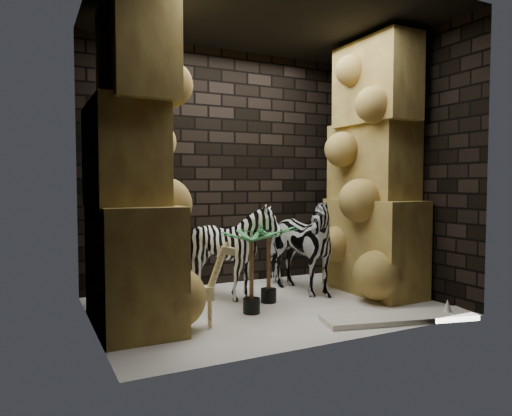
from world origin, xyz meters
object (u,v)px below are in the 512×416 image
palm_back (251,272)px  palm_front (269,264)px  giraffe_toy (198,284)px  zebra_left (233,256)px  zebra_right (295,238)px  surfboard (399,318)px

palm_back → palm_front: bearing=40.4°
giraffe_toy → zebra_left: bearing=62.2°
zebra_right → surfboard: 1.56m
zebra_left → surfboard: size_ratio=0.73×
zebra_right → zebra_left: zebra_right is taller
surfboard → zebra_left: bearing=141.3°
zebra_left → palm_back: bearing=-82.5°
giraffe_toy → surfboard: 1.92m
zebra_left → surfboard: 1.85m
giraffe_toy → palm_back: size_ratio=0.94×
surfboard → zebra_right: bearing=115.9°
zebra_right → giraffe_toy: (-1.48, -0.77, -0.26)m
zebra_left → palm_back: zebra_left is taller
zebra_right → surfboard: size_ratio=0.89×
palm_front → palm_back: bearing=-139.6°
zebra_right → zebra_left: 0.81m
zebra_left → palm_front: (0.30, -0.29, -0.07)m
palm_back → surfboard: palm_back is taller
giraffe_toy → palm_back: (0.63, 0.21, 0.02)m
giraffe_toy → surfboard: (1.77, -0.63, -0.37)m
zebra_right → palm_front: 0.61m
zebra_right → palm_back: 1.04m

